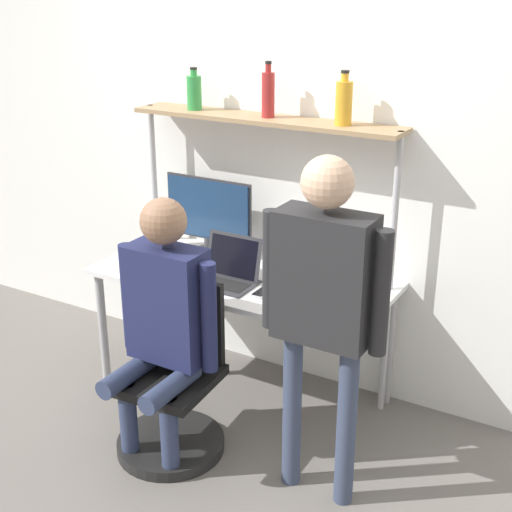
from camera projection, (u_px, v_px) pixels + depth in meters
ground_plane at (206, 424)px, 3.95m from camera, size 12.00×12.00×0.00m
wall_back at (278, 155)px, 4.10m from camera, size 8.00×0.06×2.70m
desk at (242, 288)px, 4.02m from camera, size 1.68×0.75×0.75m
shelf_unit at (264, 160)px, 3.97m from camera, size 1.60×0.25×1.60m
monitor at (209, 213)px, 4.24m from camera, size 0.58×0.22×0.47m
laptop at (229, 269)px, 3.90m from camera, size 0.33×0.25×0.25m
cell_phone at (262, 292)px, 3.77m from camera, size 0.07×0.15×0.01m
office_chair at (173, 401)px, 3.68m from camera, size 0.56×0.56×0.89m
person_seated at (164, 312)px, 3.45m from camera, size 0.56×0.47×1.36m
person_standing at (323, 291)px, 3.06m from camera, size 0.59×0.22×1.64m
bottle_amber at (344, 102)px, 3.62m from camera, size 0.09×0.09×0.28m
bottle_red at (268, 94)px, 3.82m from camera, size 0.07×0.07×0.30m
bottle_green at (194, 92)px, 4.06m from camera, size 0.08×0.08×0.24m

